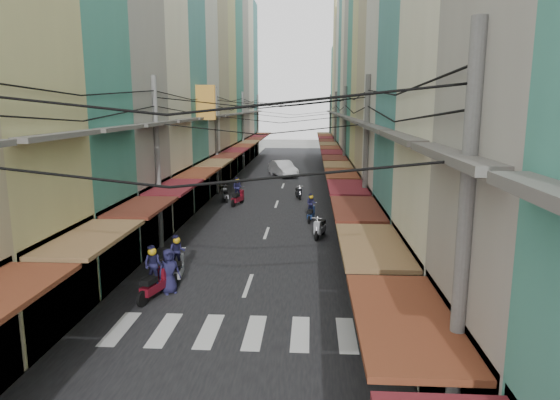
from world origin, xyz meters
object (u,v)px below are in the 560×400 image
at_px(market_umbrella, 486,289).
at_px(traffic_sign, 379,240).
at_px(bicycle, 396,268).
at_px(white_car, 283,176).

relative_size(market_umbrella, traffic_sign, 0.88).
relative_size(bicycle, market_umbrella, 0.69).
distance_m(bicycle, market_umbrella, 8.93).
bearing_deg(market_umbrella, bicycle, 94.68).
bearing_deg(bicycle, market_umbrella, -170.93).
relative_size(white_car, traffic_sign, 1.77).
xyz_separation_m(bicycle, market_umbrella, (0.70, -8.59, 2.34)).
bearing_deg(white_car, market_umbrella, -101.46).
xyz_separation_m(white_car, market_umbrella, (7.07, -35.89, 2.34)).
height_order(white_car, market_umbrella, market_umbrella).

